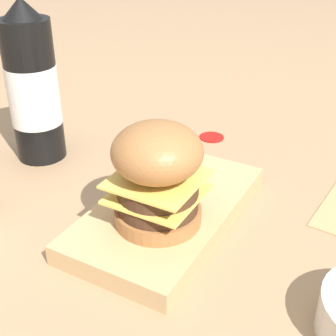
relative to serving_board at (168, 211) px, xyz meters
name	(u,v)px	position (x,y,z in m)	size (l,w,h in m)	color
ground_plane	(130,214)	(0.01, -0.05, -0.01)	(6.00, 6.00, 0.00)	#9E7A56
serving_board	(168,211)	(0.00, 0.00, 0.00)	(0.28, 0.15, 0.03)	tan
burger	(157,175)	(0.04, 0.01, 0.08)	(0.10, 0.10, 0.12)	#9E6638
ketchup_bottle	(33,89)	(-0.06, -0.26, 0.10)	(0.08, 0.08, 0.24)	black
ketchup_puddle	(210,136)	(-0.24, -0.05, -0.01)	(0.04, 0.04, 0.00)	#9E140F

